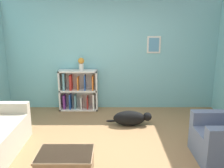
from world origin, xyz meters
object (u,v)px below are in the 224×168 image
(coffee_table, at_px, (67,167))
(vase, at_px, (82,63))
(dog, at_px, (132,118))
(bookshelf, at_px, (79,91))

(coffee_table, height_order, vase, vase)
(dog, bearing_deg, bookshelf, 140.63)
(dog, xyz_separation_m, vase, (-1.10, 0.96, 0.98))
(coffee_table, relative_size, dog, 0.77)
(coffee_table, distance_m, vase, 3.00)
(bookshelf, bearing_deg, coffee_table, -85.86)
(bookshelf, distance_m, coffee_table, 2.89)
(vase, bearing_deg, coffee_table, -87.69)
(coffee_table, xyz_separation_m, dog, (0.98, 1.90, -0.08))
(coffee_table, height_order, dog, coffee_table)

